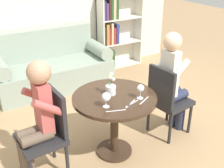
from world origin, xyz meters
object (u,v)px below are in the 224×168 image
(chair_right, at_px, (167,98))
(person_right, at_px, (173,81))
(bookshelf_right, at_px, (114,31))
(person_left, at_px, (37,118))
(chair_left, at_px, (47,131))
(flower_vase, at_px, (111,88))
(wine_glass_right, at_px, (141,89))
(couch, at_px, (52,69))
(wine_glass_left, at_px, (106,97))

(chair_right, distance_m, person_right, 0.21)
(bookshelf_right, relative_size, person_left, 1.14)
(person_left, relative_size, person_right, 0.95)
(chair_left, xyz_separation_m, chair_right, (1.43, -0.08, 0.00))
(person_right, height_order, flower_vase, person_right)
(person_right, xyz_separation_m, wine_glass_right, (-0.60, -0.18, 0.14))
(flower_vase, bearing_deg, couch, 89.76)
(couch, relative_size, bookshelf_right, 1.32)
(wine_glass_right, bearing_deg, person_left, 167.10)
(chair_right, distance_m, wine_glass_left, 0.96)
(person_right, xyz_separation_m, flower_vase, (-0.81, 0.05, 0.10))
(couch, distance_m, bookshelf_right, 1.41)
(couch, xyz_separation_m, wine_glass_left, (-0.18, -2.12, 0.50))
(bookshelf_right, relative_size, wine_glass_left, 9.28)
(flower_vase, bearing_deg, person_right, -3.77)
(wine_glass_right, bearing_deg, wine_glass_left, 175.89)
(chair_left, distance_m, wine_glass_left, 0.66)
(chair_right, height_order, flower_vase, flower_vase)
(person_right, height_order, wine_glass_left, person_right)
(wine_glass_left, bearing_deg, person_right, 8.71)
(wine_glass_left, xyz_separation_m, flower_vase, (0.17, 0.20, -0.03))
(wine_glass_right, bearing_deg, bookshelf_right, 64.97)
(couch, bearing_deg, person_left, -112.67)
(chair_right, distance_m, flower_vase, 0.78)
(person_left, bearing_deg, person_right, 84.84)
(bookshelf_right, xyz_separation_m, person_left, (-2.13, -2.18, -0.04))
(chair_right, bearing_deg, wine_glass_left, 91.12)
(chair_right, height_order, person_right, person_right)
(chair_left, height_order, wine_glass_right, chair_left)
(chair_left, relative_size, chair_right, 1.00)
(couch, relative_size, flower_vase, 7.54)
(bookshelf_right, distance_m, wine_glass_left, 2.83)
(chair_left, relative_size, wine_glass_right, 5.89)
(chair_right, bearing_deg, bookshelf_right, -22.50)
(person_left, bearing_deg, chair_left, 92.26)
(bookshelf_right, bearing_deg, chair_left, -133.24)
(chair_left, bearing_deg, flower_vase, 86.10)
(bookshelf_right, relative_size, person_right, 1.09)
(wine_glass_left, height_order, wine_glass_right, wine_glass_right)
(person_left, xyz_separation_m, flower_vase, (0.79, 0.00, 0.12))
(person_left, height_order, wine_glass_left, person_left)
(couch, xyz_separation_m, bookshelf_right, (1.33, 0.26, 0.40))
(chair_left, bearing_deg, bookshelf_right, 133.49)
(chair_left, xyz_separation_m, person_right, (1.52, -0.06, 0.19))
(bookshelf_right, bearing_deg, chair_right, -105.25)
(chair_right, bearing_deg, person_right, -85.02)
(wine_glass_left, height_order, flower_vase, flower_vase)
(wine_glass_right, bearing_deg, person_right, 16.52)
(bookshelf_right, height_order, chair_right, bookshelf_right)
(wine_glass_left, distance_m, flower_vase, 0.27)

